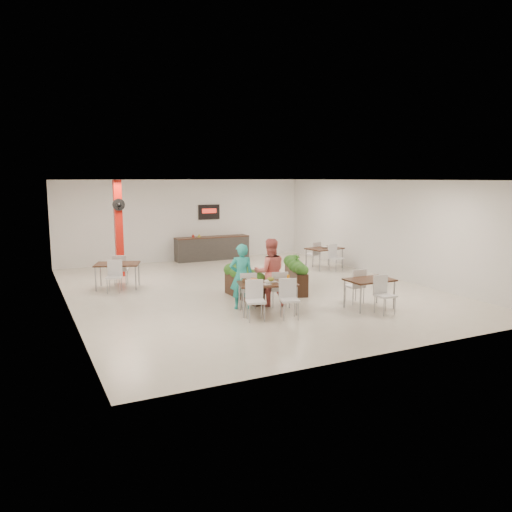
{
  "coord_description": "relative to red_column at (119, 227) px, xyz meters",
  "views": [
    {
      "loc": [
        -6.07,
        -13.0,
        3.25
      ],
      "look_at": [
        -0.07,
        -0.61,
        1.1
      ],
      "focal_mm": 35.0,
      "sensor_mm": 36.0,
      "label": 1
    }
  ],
  "objects": [
    {
      "name": "planter_left",
      "position": [
        2.4,
        -4.74,
        -1.14
      ],
      "size": [
        0.48,
        1.9,
        0.99
      ],
      "rotation": [
        0.0,
        0.0,
        1.62
      ],
      "color": "black",
      "rests_on": "ground"
    },
    {
      "name": "side_table_b",
      "position": [
        6.97,
        -1.76,
        -1.01
      ],
      "size": [
        1.38,
        1.67,
        0.92
      ],
      "rotation": [
        0.0,
        0.0,
        0.19
      ],
      "color": "black",
      "rests_on": "ground"
    },
    {
      "name": "side_table_c",
      "position": [
        4.84,
        -7.0,
        -1.02
      ],
      "size": [
        1.16,
        1.62,
        0.92
      ],
      "rotation": [
        0.0,
        0.0,
        0.0
      ],
      "color": "black",
      "rests_on": "ground"
    },
    {
      "name": "main_table",
      "position": [
        2.32,
        -6.29,
        -1.01
      ],
      "size": [
        1.61,
        1.89,
        0.92
      ],
      "rotation": [
        0.0,
        0.0,
        -0.27
      ],
      "color": "black",
      "rests_on": "ground"
    },
    {
      "name": "diner_man",
      "position": [
        1.93,
        -5.63,
        -0.82
      ],
      "size": [
        0.69,
        0.54,
        1.65
      ],
      "primitive_type": "imported",
      "rotation": [
        0.0,
        0.0,
        2.87
      ],
      "color": "teal",
      "rests_on": "ground"
    },
    {
      "name": "red_column",
      "position": [
        0.0,
        0.0,
        0.0
      ],
      "size": [
        0.4,
        0.41,
        3.2
      ],
      "color": "#AE140B",
      "rests_on": "ground"
    },
    {
      "name": "diner_woman",
      "position": [
        2.73,
        -5.63,
        -0.77
      ],
      "size": [
        0.99,
        0.86,
        1.74
      ],
      "primitive_type": "imported",
      "rotation": [
        0.0,
        0.0,
        2.87
      ],
      "color": "#F8776E",
      "rests_on": "ground"
    },
    {
      "name": "side_table_a",
      "position": [
        -0.43,
        -1.86,
        -1.01
      ],
      "size": [
        1.47,
        1.67,
        0.92
      ],
      "rotation": [
        0.0,
        0.0,
        -0.35
      ],
      "color": "black",
      "rests_on": "ground"
    },
    {
      "name": "service_counter",
      "position": [
        4.0,
        1.86,
        -1.15
      ],
      "size": [
        3.0,
        0.64,
        2.2
      ],
      "color": "#2D2A28",
      "rests_on": "ground"
    },
    {
      "name": "ground",
      "position": [
        3.0,
        -3.79,
        -1.64
      ],
      "size": [
        12.0,
        12.0,
        0.0
      ],
      "primitive_type": "plane",
      "color": "beige",
      "rests_on": "ground"
    },
    {
      "name": "room_shell",
      "position": [
        3.0,
        -3.79,
        0.36
      ],
      "size": [
        10.1,
        12.1,
        3.22
      ],
      "color": "white",
      "rests_on": "ground"
    },
    {
      "name": "planter_right",
      "position": [
        4.22,
        -4.41,
        -1.14
      ],
      "size": [
        0.92,
        1.93,
        1.05
      ],
      "rotation": [
        0.0,
        0.0,
        1.24
      ],
      "color": "black",
      "rests_on": "ground"
    }
  ]
}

